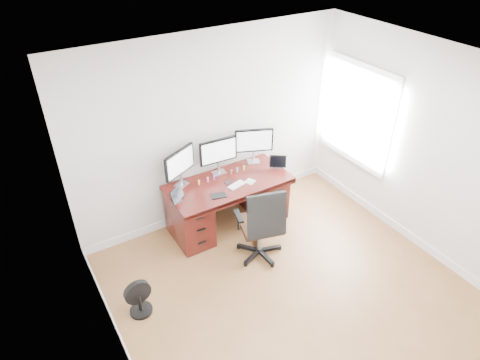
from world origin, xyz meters
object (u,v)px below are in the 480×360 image
desk (228,201)px  office_chair (261,235)px  keyboard (237,185)px  floor_fan (139,298)px  monitor_center (218,152)px

desk → office_chair: bearing=-88.5°
office_chair → keyboard: bearing=103.2°
desk → floor_fan: desk is taller
monitor_center → keyboard: (0.05, -0.40, -0.33)m
floor_fan → keyboard: 1.92m
office_chair → monitor_center: monitor_center is taller
desk → floor_fan: (-1.66, -0.86, -0.18)m
office_chair → keyboard: 0.76m
office_chair → keyboard: size_ratio=4.45×
office_chair → monitor_center: size_ratio=2.02×
desk → keyboard: 0.40m
desk → monitor_center: monitor_center is taller
monitor_center → floor_fan: bearing=-142.9°
floor_fan → keyboard: bearing=19.8°
desk → keyboard: bearing=-74.4°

